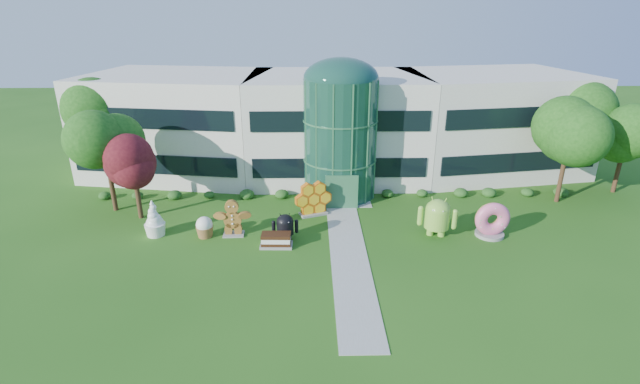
{
  "coord_description": "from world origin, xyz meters",
  "views": [
    {
      "loc": [
        -2.44,
        -25.08,
        15.03
      ],
      "look_at": [
        -1.78,
        6.0,
        2.6
      ],
      "focal_mm": 26.0,
      "sensor_mm": 36.0,
      "label": 1
    }
  ],
  "objects_px": {
    "android_green": "(437,215)",
    "gingerbread": "(232,218)",
    "donut": "(492,219)",
    "android_black": "(285,225)"
  },
  "relations": [
    {
      "from": "donut",
      "to": "gingerbread",
      "type": "bearing_deg",
      "value": 177.05
    },
    {
      "from": "donut",
      "to": "android_green",
      "type": "bearing_deg",
      "value": 176.76
    },
    {
      "from": "android_green",
      "to": "android_black",
      "type": "xyz_separation_m",
      "value": [
        -10.61,
        -0.35,
        -0.51
      ]
    },
    {
      "from": "android_green",
      "to": "gingerbread",
      "type": "height_order",
      "value": "android_green"
    },
    {
      "from": "android_green",
      "to": "donut",
      "type": "distance_m",
      "value": 3.81
    },
    {
      "from": "donut",
      "to": "gingerbread",
      "type": "relative_size",
      "value": 0.89
    },
    {
      "from": "android_green",
      "to": "gingerbread",
      "type": "xyz_separation_m",
      "value": [
        -14.31,
        0.36,
        -0.25
      ]
    },
    {
      "from": "android_black",
      "to": "donut",
      "type": "xyz_separation_m",
      "value": [
        14.41,
        0.23,
        0.21
      ]
    },
    {
      "from": "android_green",
      "to": "gingerbread",
      "type": "bearing_deg",
      "value": -165.41
    },
    {
      "from": "android_green",
      "to": "android_black",
      "type": "distance_m",
      "value": 10.63
    }
  ]
}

